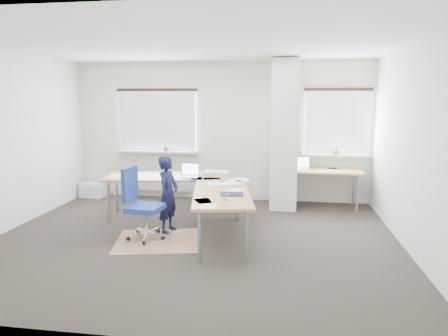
# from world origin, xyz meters

# --- Properties ---
(ground) EXTENTS (6.00, 6.00, 0.00)m
(ground) POSITION_xyz_m (0.00, 0.00, 0.00)
(ground) COLOR #282320
(ground) RESTS_ON ground
(room_shell) EXTENTS (6.04, 5.04, 2.82)m
(room_shell) POSITION_xyz_m (0.18, 0.45, 1.75)
(room_shell) COLOR beige
(room_shell) RESTS_ON ground
(floor_mat) EXTENTS (1.41, 1.26, 0.01)m
(floor_mat) POSITION_xyz_m (-0.50, -0.14, 0.00)
(floor_mat) COLOR #91684F
(floor_mat) RESTS_ON ground
(white_crate) EXTENTS (0.53, 0.40, 0.29)m
(white_crate) POSITION_xyz_m (-2.70, 2.25, 0.15)
(white_crate) COLOR white
(white_crate) RESTS_ON ground
(desk_main) EXTENTS (2.82, 2.63, 0.96)m
(desk_main) POSITION_xyz_m (-0.15, 0.64, 0.69)
(desk_main) COLOR olive
(desk_main) RESTS_ON ground
(desk_side) EXTENTS (1.42, 0.76, 1.22)m
(desk_side) POSITION_xyz_m (2.06, 2.16, 0.69)
(desk_side) COLOR olive
(desk_side) RESTS_ON ground
(task_chair) EXTENTS (0.58, 0.58, 1.08)m
(task_chair) POSITION_xyz_m (-0.75, -0.06, 0.30)
(task_chair) COLOR navy
(task_chair) RESTS_ON ground
(person) EXTENTS (0.37, 0.49, 1.20)m
(person) POSITION_xyz_m (-0.47, 0.30, 0.60)
(person) COLOR black
(person) RESTS_ON ground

